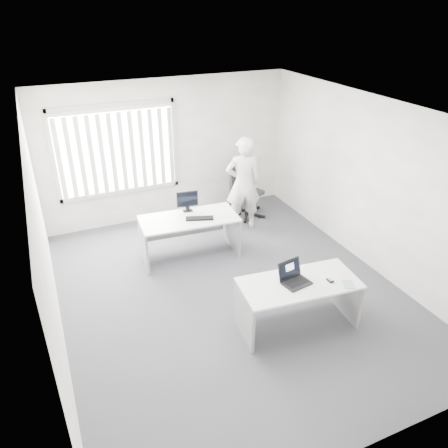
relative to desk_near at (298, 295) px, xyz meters
name	(u,v)px	position (x,y,z in m)	size (l,w,h in m)	color
ground	(230,291)	(-0.52, 1.09, -0.53)	(6.00, 6.00, 0.00)	#52535A
wall_back	(168,151)	(-0.52, 4.09, 0.87)	(5.00, 0.02, 2.80)	white
wall_front	(374,350)	(-0.52, -1.91, 0.87)	(5.00, 0.02, 2.80)	white
wall_left	(44,248)	(-3.02, 1.09, 0.87)	(0.02, 6.00, 2.80)	white
wall_right	(370,184)	(1.98, 1.09, 0.87)	(0.02, 6.00, 2.80)	white
ceiling	(231,113)	(-0.52, 1.09, 2.27)	(5.00, 6.00, 0.02)	silver
window	(117,150)	(-1.52, 4.05, 1.02)	(2.32, 0.06, 1.76)	#B3B2AE
blinds	(118,153)	(-1.52, 3.99, 0.99)	(2.20, 0.10, 1.50)	silver
desk_near	(298,295)	(0.00, 0.00, 0.00)	(1.67, 0.91, 0.73)	white
desk_far	(189,229)	(-0.73, 2.35, 0.02)	(1.71, 0.90, 0.76)	white
office_chair	(245,198)	(0.89, 3.45, -0.16)	(0.89, 0.89, 1.19)	black
person	(243,184)	(0.61, 2.97, 0.40)	(0.68, 0.45, 1.85)	silver
laptop	(297,275)	(-0.06, -0.02, 0.35)	(0.36, 0.32, 0.28)	black
paper_sheet	(329,279)	(0.41, -0.09, 0.20)	(0.30, 0.21, 0.00)	white
mouse	(330,280)	(0.39, -0.15, 0.23)	(0.06, 0.10, 0.04)	silver
booklet	(348,284)	(0.56, -0.31, 0.21)	(0.14, 0.19, 0.01)	white
keyboard	(200,218)	(-0.58, 2.23, 0.24)	(0.47, 0.16, 0.02)	black
monitor	(187,201)	(-0.66, 2.60, 0.42)	(0.37, 0.11, 0.37)	black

